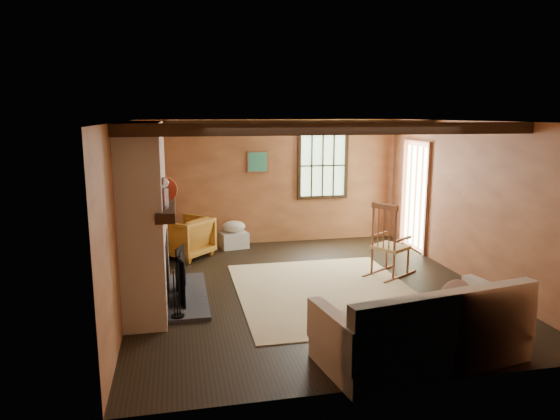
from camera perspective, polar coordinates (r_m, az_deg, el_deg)
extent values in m
plane|color=black|center=(7.38, 3.30, -8.89)|extent=(5.50, 5.50, 0.00)
cube|color=#AD623D|center=(9.71, -0.83, 3.22)|extent=(5.00, 0.02, 2.40)
cube|color=#AD623D|center=(4.54, 12.53, -5.95)|extent=(5.00, 0.02, 2.40)
cube|color=#AD623D|center=(6.86, -17.20, -0.49)|extent=(0.02, 5.50, 2.40)
cube|color=#AD623D|center=(8.08, 20.80, 0.95)|extent=(0.02, 5.50, 2.40)
cube|color=silver|center=(6.94, 3.52, 10.09)|extent=(5.00, 5.50, 0.02)
cube|color=black|center=(5.80, 6.66, 9.19)|extent=(5.00, 0.12, 0.14)
cube|color=black|center=(8.11, 1.26, 9.72)|extent=(5.00, 0.12, 0.14)
cube|color=black|center=(9.88, 4.92, 5.07)|extent=(1.02, 0.06, 1.32)
cube|color=#ABCE9E|center=(9.91, 4.88, 5.09)|extent=(0.90, 0.01, 1.20)
cube|color=black|center=(9.89, 4.91, 5.08)|extent=(0.90, 0.03, 0.02)
cube|color=brown|center=(9.55, 15.13, 1.50)|extent=(0.06, 1.00, 2.06)
cube|color=#ABCE9E|center=(9.56, 15.29, 1.51)|extent=(0.01, 0.80, 1.85)
cube|color=brown|center=(9.58, -2.57, 5.52)|extent=(0.42, 0.03, 0.42)
cube|color=teal|center=(9.57, -2.56, 5.51)|extent=(0.36, 0.01, 0.36)
cube|color=#AB5942|center=(6.84, -15.12, -0.41)|extent=(0.50, 2.20, 2.40)
cube|color=black|center=(7.01, -14.24, -6.40)|extent=(0.38, 1.00, 0.85)
cube|color=#3C3D42|center=(7.14, -10.59, -9.54)|extent=(0.55, 1.80, 0.05)
cube|color=black|center=(6.80, -12.83, 0.92)|extent=(0.22, 2.30, 0.12)
cube|color=black|center=(6.63, -11.21, -8.12)|extent=(0.09, 0.30, 0.62)
cube|color=black|center=(6.93, -11.24, -7.27)|extent=(0.04, 0.31, 0.62)
cube|color=black|center=(7.23, -11.28, -6.50)|extent=(0.13, 0.29, 0.62)
cylinder|color=black|center=(6.38, -11.62, -11.76)|extent=(0.17, 0.17, 0.02)
cylinder|color=black|center=(6.24, -12.02, -9.12)|extent=(0.01, 0.01, 0.67)
cylinder|color=black|center=(6.27, -11.73, -9.02)|extent=(0.01, 0.01, 0.67)
cylinder|color=black|center=(6.29, -11.45, -8.91)|extent=(0.01, 0.01, 0.67)
cylinder|color=silver|center=(6.01, -13.10, 1.34)|extent=(0.11, 0.11, 0.23)
sphere|color=silver|center=(5.98, -13.18, 3.05)|extent=(0.13, 0.13, 0.13)
cylinder|color=#B42E14|center=(6.40, -13.05, 2.29)|extent=(0.32, 0.08, 0.32)
cube|color=black|center=(6.92, -12.93, 2.12)|extent=(0.26, 0.20, 0.12)
cylinder|color=black|center=(7.27, -12.88, 2.40)|extent=(0.07, 0.07, 0.09)
cylinder|color=black|center=(7.35, -12.87, 2.47)|extent=(0.07, 0.07, 0.09)
cube|color=beige|center=(7.25, 5.26, -9.26)|extent=(2.50, 3.00, 0.01)
cube|color=tan|center=(8.02, 12.51, -4.16)|extent=(0.64, 0.65, 0.05)
cube|color=brown|center=(7.71, 11.89, 0.37)|extent=(0.29, 0.42, 0.08)
cylinder|color=brown|center=(8.14, 14.41, -5.63)|extent=(0.04, 0.04, 0.44)
cylinder|color=brown|center=(8.34, 12.08, -5.11)|extent=(0.04, 0.04, 0.44)
cylinder|color=brown|center=(7.81, 12.85, -6.25)|extent=(0.04, 0.04, 0.44)
cylinder|color=brown|center=(8.03, 10.46, -5.69)|extent=(0.04, 0.04, 0.44)
cylinder|color=brown|center=(7.67, 13.03, -2.18)|extent=(0.04, 0.04, 0.75)
cylinder|color=brown|center=(7.88, 10.60, -1.72)|extent=(0.04, 0.04, 0.75)
cylinder|color=brown|center=(7.72, 12.40, -2.20)|extent=(0.02, 0.02, 0.62)
cylinder|color=brown|center=(7.78, 11.79, -2.09)|extent=(0.02, 0.02, 0.62)
cylinder|color=brown|center=(7.83, 11.19, -1.97)|extent=(0.02, 0.02, 0.62)
cube|color=brown|center=(7.86, 13.90, -3.24)|extent=(0.38, 0.26, 0.03)
cube|color=brown|center=(8.10, 11.27, -2.72)|extent=(0.38, 0.26, 0.03)
cube|color=brown|center=(8.04, 13.58, -7.40)|extent=(0.74, 0.48, 0.03)
cube|color=brown|center=(8.25, 11.23, -6.83)|extent=(0.74, 0.48, 0.03)
cube|color=beige|center=(5.50, 15.65, -13.87)|extent=(2.21, 1.27, 0.46)
cube|color=beige|center=(5.08, 18.58, -11.93)|extent=(2.08, 0.50, 0.57)
cube|color=beige|center=(4.92, 6.22, -13.89)|extent=(0.30, 0.95, 0.42)
cube|color=beige|center=(6.03, 23.42, -9.98)|extent=(0.30, 0.95, 0.42)
ellipsoid|color=beige|center=(5.75, 19.42, -9.26)|extent=(0.39, 0.19, 0.38)
cylinder|color=#4F3622|center=(9.62, -12.90, -4.04)|extent=(0.42, 0.13, 0.13)
cylinder|color=#4F3622|center=(9.61, -12.08, -4.01)|extent=(0.42, 0.13, 0.13)
cylinder|color=#4F3622|center=(9.61, -11.26, -3.98)|extent=(0.42, 0.13, 0.13)
cylinder|color=#4F3622|center=(9.58, -12.93, -3.31)|extent=(0.42, 0.13, 0.13)
cylinder|color=#4F3622|center=(9.58, -12.11, -3.28)|extent=(0.42, 0.13, 0.13)
cylinder|color=#4F3622|center=(9.58, -11.28, -3.25)|extent=(0.42, 0.13, 0.13)
cube|color=silver|center=(9.51, -5.30, -3.43)|extent=(0.56, 0.47, 0.30)
ellipsoid|color=beige|center=(9.45, -5.33, -1.90)|extent=(0.54, 0.49, 0.22)
imported|color=#BF6026|center=(8.98, -10.70, -3.07)|extent=(1.10, 1.10, 0.72)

